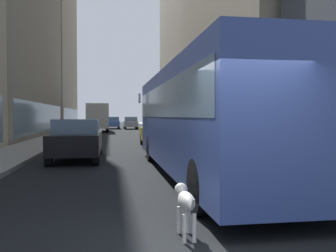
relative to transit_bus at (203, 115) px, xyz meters
name	(u,v)px	position (x,y,z in m)	size (l,w,h in m)	color
ground_plane	(124,132)	(-1.20, 29.16, -1.78)	(120.00, 120.00, 0.00)	black
sidewalk_left	(70,132)	(-6.90, 29.16, -1.70)	(2.40, 110.00, 0.15)	gray
sidewalk_right	(176,131)	(4.50, 29.16, -1.70)	(2.40, 110.00, 0.15)	gray
building_left_far	(38,40)	(-13.10, 45.32, 11.13)	(9.40, 20.35, 25.84)	#A0937F
building_right_far	(202,30)	(10.70, 41.71, 12.68)	(9.55, 21.69, 28.93)	#A0937F
transit_bus	(203,115)	(0.00, 0.00, 0.00)	(2.78, 11.53, 3.05)	#33478C
car_silver_sedan	(131,123)	(0.00, 38.01, -0.96)	(1.76, 4.17, 1.62)	#B7BABF
car_blue_hatchback	(112,123)	(-2.40, 39.78, -0.95)	(1.91, 4.57, 1.62)	#4C6BB7
car_black_suv	(77,139)	(-4.00, 4.54, -0.95)	(1.83, 4.77, 1.62)	black
car_yellow_taxi	(159,132)	(0.00, 9.83, -0.96)	(1.79, 4.18, 1.62)	yellow
box_truck	(98,117)	(-4.00, 30.81, -0.11)	(2.30, 7.50, 3.05)	#19519E
dalmatian_dog	(185,201)	(-1.62, -5.22, -1.26)	(0.22, 0.96, 0.72)	white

